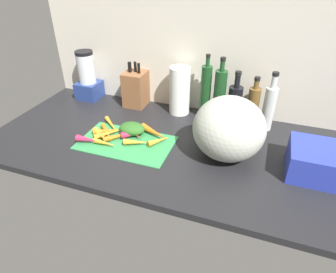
% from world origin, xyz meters
% --- Properties ---
extents(ground_plane, '(1.70, 0.80, 0.03)m').
position_xyz_m(ground_plane, '(0.00, 0.00, -0.01)').
color(ground_plane, black).
extents(wall_back, '(1.70, 0.03, 0.60)m').
position_xyz_m(wall_back, '(0.00, 0.39, 0.30)').
color(wall_back, beige).
rests_on(wall_back, ground_plane).
extents(cutting_board, '(0.43, 0.26, 0.01)m').
position_xyz_m(cutting_board, '(-0.19, -0.08, 0.00)').
color(cutting_board, '#338C4C').
rests_on(cutting_board, ground_plane).
extents(carrot_0, '(0.13, 0.14, 0.02)m').
position_xyz_m(carrot_0, '(-0.30, -0.06, 0.02)').
color(carrot_0, orange).
rests_on(carrot_0, cutting_board).
extents(carrot_1, '(0.14, 0.14, 0.03)m').
position_xyz_m(carrot_1, '(-0.22, -0.06, 0.02)').
color(carrot_1, orange).
rests_on(carrot_1, cutting_board).
extents(carrot_2, '(0.11, 0.08, 0.03)m').
position_xyz_m(carrot_2, '(-0.18, -0.04, 0.02)').
color(carrot_2, '#B2264C').
rests_on(carrot_2, cutting_board).
extents(carrot_3, '(0.09, 0.10, 0.03)m').
position_xyz_m(carrot_3, '(-0.04, -0.04, 0.02)').
color(carrot_3, orange).
rests_on(carrot_3, cutting_board).
extents(carrot_4, '(0.14, 0.08, 0.02)m').
position_xyz_m(carrot_4, '(-0.18, -0.02, 0.02)').
color(carrot_4, red).
rests_on(carrot_4, cutting_board).
extents(carrot_5, '(0.11, 0.04, 0.03)m').
position_xyz_m(carrot_5, '(-0.35, -0.15, 0.02)').
color(carrot_5, '#B2264C').
rests_on(carrot_5, cutting_board).
extents(carrot_6, '(0.11, 0.13, 0.03)m').
position_xyz_m(carrot_6, '(-0.29, -0.06, 0.02)').
color(carrot_6, orange).
rests_on(carrot_6, cutting_board).
extents(carrot_7, '(0.12, 0.06, 0.03)m').
position_xyz_m(carrot_7, '(-0.13, -0.09, 0.02)').
color(carrot_7, orange).
rests_on(carrot_7, cutting_board).
extents(carrot_8, '(0.17, 0.10, 0.03)m').
position_xyz_m(carrot_8, '(-0.08, 0.01, 0.03)').
color(carrot_8, orange).
rests_on(carrot_8, cutting_board).
extents(carrot_9, '(0.12, 0.03, 0.02)m').
position_xyz_m(carrot_9, '(-0.26, -0.14, 0.02)').
color(carrot_9, orange).
rests_on(carrot_9, cutting_board).
extents(carrot_10, '(0.14, 0.10, 0.03)m').
position_xyz_m(carrot_10, '(-0.30, -0.04, 0.02)').
color(carrot_10, orange).
rests_on(carrot_10, cutting_board).
extents(carrot_11, '(0.13, 0.13, 0.02)m').
position_xyz_m(carrot_11, '(-0.32, 0.02, 0.02)').
color(carrot_11, orange).
rests_on(carrot_11, cutting_board).
extents(carrot_12, '(0.12, 0.09, 0.03)m').
position_xyz_m(carrot_12, '(-0.31, -0.10, 0.02)').
color(carrot_12, orange).
rests_on(carrot_12, cutting_board).
extents(carrot_greens_pile, '(0.13, 0.10, 0.05)m').
position_xyz_m(carrot_greens_pile, '(-0.19, -0.01, 0.03)').
color(carrot_greens_pile, '#2D6023').
rests_on(carrot_greens_pile, cutting_board).
extents(winter_squash, '(0.30, 0.29, 0.27)m').
position_xyz_m(winter_squash, '(0.26, -0.02, 0.14)').
color(winter_squash, '#B2B7A8').
rests_on(winter_squash, ground_plane).
extents(knife_block, '(0.12, 0.15, 0.25)m').
position_xyz_m(knife_block, '(-0.31, 0.31, 0.10)').
color(knife_block, brown).
rests_on(knife_block, ground_plane).
extents(blender_appliance, '(0.13, 0.13, 0.28)m').
position_xyz_m(blender_appliance, '(-0.62, 0.30, 0.12)').
color(blender_appliance, navy).
rests_on(blender_appliance, ground_plane).
extents(paper_towel_roll, '(0.11, 0.11, 0.25)m').
position_xyz_m(paper_towel_roll, '(-0.05, 0.30, 0.13)').
color(paper_towel_roll, white).
rests_on(paper_towel_roll, ground_plane).
extents(bottle_0, '(0.05, 0.05, 0.34)m').
position_xyz_m(bottle_0, '(0.09, 0.29, 0.14)').
color(bottle_0, '#19421E').
rests_on(bottle_0, ground_plane).
extents(bottle_1, '(0.06, 0.06, 0.33)m').
position_xyz_m(bottle_1, '(0.17, 0.28, 0.14)').
color(bottle_1, '#19421E').
rests_on(bottle_1, ground_plane).
extents(bottle_2, '(0.07, 0.07, 0.27)m').
position_xyz_m(bottle_2, '(0.24, 0.29, 0.10)').
color(bottle_2, black).
rests_on(bottle_2, ground_plane).
extents(bottle_3, '(0.06, 0.06, 0.26)m').
position_xyz_m(bottle_3, '(0.33, 0.28, 0.11)').
color(bottle_3, brown).
rests_on(bottle_3, ground_plane).
extents(bottle_4, '(0.06, 0.06, 0.29)m').
position_xyz_m(bottle_4, '(0.41, 0.27, 0.12)').
color(bottle_4, silver).
rests_on(bottle_4, ground_plane).
extents(dish_rack, '(0.29, 0.21, 0.12)m').
position_xyz_m(dish_rack, '(0.65, -0.03, 0.06)').
color(dish_rack, '#2838AD').
rests_on(dish_rack, ground_plane).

